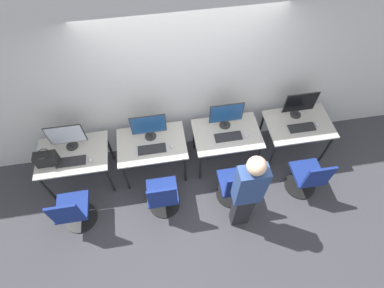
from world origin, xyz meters
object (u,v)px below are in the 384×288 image
Objects in this scene: keyboard_left at (152,149)px; mouse_left at (172,146)px; mouse_far_right at (317,124)px; monitor_far_left at (66,136)px; person_right at (247,192)px; mouse_far_left at (90,160)px; monitor_left at (149,126)px; office_chair_right at (235,187)px; monitor_far_right at (300,104)px; office_chair_far_left at (74,212)px; office_chair_left at (163,197)px; keyboard_far_right at (302,128)px; handbag at (46,159)px; keyboard_right at (228,137)px; monitor_right at (226,114)px; office_chair_far_right at (308,178)px; keyboard_far_left at (71,161)px; mouse_right at (246,135)px.

mouse_left reaches higher than keyboard_left.
mouse_left is 2.28m from mouse_far_right.
mouse_far_right is (3.72, -0.21, -0.24)m from monitor_far_left.
mouse_far_left is at bearing 154.95° from person_right.
monitor_left is at bearing 140.72° from mouse_left.
monitor_far_right is at bearing 37.74° from office_chair_right.
office_chair_far_left reaches higher than mouse_left.
mouse_left is (0.29, -0.24, -0.24)m from monitor_left.
monitor_far_left reaches higher than office_chair_left.
monitor_left is 1.24× the size of keyboard_far_right.
keyboard_right is at bearing 0.69° from handbag.
monitor_far_left reaches higher than mouse_far_left.
handbag is (-2.60, 0.99, -0.10)m from person_right.
keyboard_left is (1.16, -0.25, -0.25)m from monitor_far_left.
office_chair_left is 1.53m from monitor_right.
monitor_left is 0.57× the size of office_chair_far_right.
person_right reaches higher than office_chair_far_right.
keyboard_left is at bearing 27.78° from office_chair_far_left.
monitor_right reaches higher than keyboard_left.
monitor_left is 1.49m from handbag.
keyboard_far_left is 0.46× the size of office_chair_far_left.
handbag reaches higher than keyboard_right.
person_right is at bearing -90.97° from keyboard_right.
office_chair_left is at bearing -30.90° from mouse_far_left.
keyboard_far_left is 0.72m from office_chair_far_left.
mouse_left is at bearing -179.45° from mouse_right.
person_right reaches higher than office_chair_far_left.
keyboard_far_left is 1.41m from office_chair_left.
office_chair_left reaches higher than mouse_left.
monitor_left is 2.51m from office_chair_far_right.
mouse_far_left is at bearing -174.03° from monitor_far_right.
office_chair_left is 2.50m from monitor_far_right.
keyboard_far_left is at bearing -174.80° from monitor_far_right.
monitor_right is 0.30× the size of person_right.
office_chair_left is at bearing -164.27° from keyboard_far_right.
monitor_far_left is 0.37m from keyboard_far_left.
office_chair_far_right is (1.10, -0.93, -0.62)m from monitor_right.
office_chair_left is at bearing -85.50° from monitor_left.
office_chair_far_left is 0.84m from handbag.
keyboard_left is 2.34m from monitor_far_right.
office_chair_left reaches higher than mouse_far_right.
office_chair_far_right reaches higher than mouse_far_right.
keyboard_far_right is at bearing 1.14° from mouse_far_left.
office_chair_far_left and office_chair_far_right have the same top height.
office_chair_far_left is (-0.32, -0.59, -0.38)m from mouse_far_left.
keyboard_left is at bearing 151.29° from office_chair_right.
monitor_far_left reaches higher than keyboard_right.
monitor_far_right is at bearing 21.91° from office_chair_left.
person_right is (2.29, -0.96, 0.20)m from keyboard_far_left.
keyboard_left and keyboard_far_right have the same top height.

